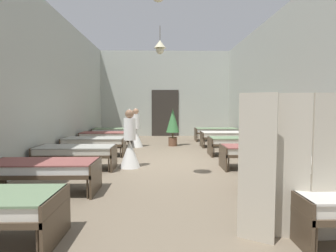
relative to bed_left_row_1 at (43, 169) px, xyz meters
The scene contains 16 objects.
ground_plane 3.68m from the bed_left_row_1, 51.34° to the left, with size 7.26×14.50×0.10m, color #7A6B56.
room_shell 5.18m from the bed_left_row_1, 62.11° to the left, with size 7.06×14.10×4.42m.
bed_left_row_1 is the anchor object (origin of this frame).
bed_right_row_1 4.56m from the bed_left_row_1, ahead, with size 1.90×0.84×0.57m.
bed_left_row_2 1.90m from the bed_left_row_1, 90.00° to the left, with size 1.90×0.84×0.57m.
bed_right_row_2 4.94m from the bed_left_row_1, 22.62° to the left, with size 1.90×0.84×0.57m.
bed_left_row_3 3.80m from the bed_left_row_1, 90.00° to the left, with size 1.90×0.84×0.57m.
bed_right_row_3 5.94m from the bed_left_row_1, 39.80° to the left, with size 1.90×0.84×0.57m.
bed_left_row_4 5.70m from the bed_left_row_1, 90.00° to the left, with size 1.90×0.84×0.57m.
bed_right_row_4 7.30m from the bed_left_row_1, 51.34° to the left, with size 1.90×0.84×0.57m.
bed_left_row_5 7.60m from the bed_left_row_1, 90.00° to the left, with size 1.90×0.84×0.57m.
bed_right_row_5 8.86m from the bed_left_row_1, 59.03° to the left, with size 1.90×0.84×0.57m.
nurse_near_aisle 2.46m from the bed_left_row_1, 57.99° to the left, with size 0.52×0.52×1.49m.
nurse_mid_aisle 5.85m from the bed_left_row_1, 78.92° to the left, with size 0.52×0.52×1.49m.
potted_plant 6.52m from the bed_left_row_1, 67.03° to the left, with size 0.51×0.51×1.45m.
privacy_screen 4.09m from the bed_left_row_1, 27.34° to the right, with size 1.24×0.25×1.70m.
Camera 1 is at (-0.16, -7.88, 1.55)m, focal length 30.30 mm.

